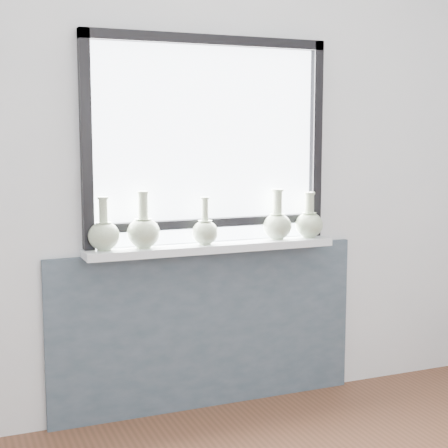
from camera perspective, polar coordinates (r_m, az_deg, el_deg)
name	(u,v)px	position (r m, az deg, el deg)	size (l,w,h in m)	color
back_wall	(205,165)	(3.57, -1.59, 4.96)	(3.60, 0.02, 2.60)	silver
apron_panel	(208,328)	(3.69, -1.37, -8.68)	(1.70, 0.03, 0.86)	#4A5666
windowsill	(212,247)	(3.53, -0.99, -1.94)	(1.32, 0.18, 0.04)	silver
window	(207,137)	(3.54, -1.38, 7.22)	(1.30, 0.06, 1.05)	black
vase_a	(104,234)	(3.35, -9.95, -0.79)	(0.15, 0.15, 0.26)	#AEC19C
vase_b	(144,230)	(3.39, -6.71, -0.52)	(0.16, 0.16, 0.28)	#AEC19C
vase_c	(205,230)	(3.48, -1.58, -0.54)	(0.13, 0.13, 0.24)	#AEC19C
vase_d	(277,223)	(3.65, 4.45, 0.04)	(0.15, 0.15, 0.27)	#AEC19C
vase_e	(309,223)	(3.74, 7.09, 0.12)	(0.15, 0.15, 0.25)	#AEC19C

